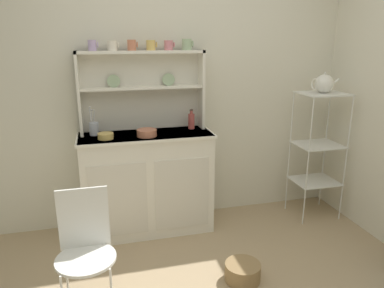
# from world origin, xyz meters

# --- Properties ---
(wall_back) EXTENTS (3.84, 0.05, 2.50)m
(wall_back) POSITION_xyz_m (0.00, 1.62, 1.25)
(wall_back) COLOR silver
(wall_back) RESTS_ON ground
(hutch_cabinet) EXTENTS (1.16, 0.45, 0.92)m
(hutch_cabinet) POSITION_xyz_m (-0.34, 1.37, 0.47)
(hutch_cabinet) COLOR white
(hutch_cabinet) RESTS_ON ground
(hutch_shelf_unit) EXTENTS (1.09, 0.18, 0.70)m
(hutch_shelf_unit) POSITION_xyz_m (-0.34, 1.53, 1.33)
(hutch_shelf_unit) COLOR silver
(hutch_shelf_unit) RESTS_ON hutch_cabinet
(bakers_rack) EXTENTS (0.42, 0.36, 1.23)m
(bakers_rack) POSITION_xyz_m (1.30, 1.26, 0.78)
(bakers_rack) COLOR silver
(bakers_rack) RESTS_ON ground
(wire_chair) EXTENTS (0.36, 0.36, 0.85)m
(wire_chair) POSITION_xyz_m (-0.86, 0.36, 0.52)
(wire_chair) COLOR white
(wire_chair) RESTS_ON ground
(floor_basket) EXTENTS (0.26, 0.26, 0.13)m
(floor_basket) POSITION_xyz_m (0.22, 0.44, 0.07)
(floor_basket) COLOR #93754C
(floor_basket) RESTS_ON ground
(cup_lilac_0) EXTENTS (0.08, 0.07, 0.09)m
(cup_lilac_0) POSITION_xyz_m (-0.73, 1.49, 1.66)
(cup_lilac_0) COLOR #B79ECC
(cup_lilac_0) RESTS_ON hutch_shelf_unit
(cup_cream_1) EXTENTS (0.09, 0.08, 0.08)m
(cup_cream_1) POSITION_xyz_m (-0.57, 1.49, 1.66)
(cup_cream_1) COLOR silver
(cup_cream_1) RESTS_ON hutch_shelf_unit
(cup_terracotta_2) EXTENTS (0.09, 0.07, 0.09)m
(cup_terracotta_2) POSITION_xyz_m (-0.41, 1.49, 1.66)
(cup_terracotta_2) COLOR #C67556
(cup_terracotta_2) RESTS_ON hutch_shelf_unit
(cup_gold_3) EXTENTS (0.09, 0.08, 0.08)m
(cup_gold_3) POSITION_xyz_m (-0.25, 1.49, 1.66)
(cup_gold_3) COLOR #DBB760
(cup_gold_3) RESTS_ON hutch_shelf_unit
(cup_rose_4) EXTENTS (0.09, 0.07, 0.08)m
(cup_rose_4) POSITION_xyz_m (-0.10, 1.49, 1.66)
(cup_rose_4) COLOR #D17A84
(cup_rose_4) RESTS_ON hutch_shelf_unit
(cup_sage_5) EXTENTS (0.10, 0.08, 0.09)m
(cup_sage_5) POSITION_xyz_m (0.06, 1.49, 1.66)
(cup_sage_5) COLOR #9EB78E
(cup_sage_5) RESTS_ON hutch_shelf_unit
(bowl_mixing_large) EXTENTS (0.13, 0.13, 0.05)m
(bowl_mixing_large) POSITION_xyz_m (-0.68, 1.29, 0.94)
(bowl_mixing_large) COLOR #DBB760
(bowl_mixing_large) RESTS_ON hutch_cabinet
(bowl_floral_medium) EXTENTS (0.17, 0.17, 0.06)m
(bowl_floral_medium) POSITION_xyz_m (-0.34, 1.29, 0.95)
(bowl_floral_medium) COLOR #C67556
(bowl_floral_medium) RESTS_ON hutch_cabinet
(jam_bottle) EXTENTS (0.06, 0.06, 0.18)m
(jam_bottle) POSITION_xyz_m (0.09, 1.45, 0.99)
(jam_bottle) COLOR #B74C47
(jam_bottle) RESTS_ON hutch_cabinet
(utensil_jar) EXTENTS (0.08, 0.08, 0.25)m
(utensil_jar) POSITION_xyz_m (-0.77, 1.45, 0.98)
(utensil_jar) COLOR #B2B7C6
(utensil_jar) RESTS_ON hutch_cabinet
(porcelain_teapot) EXTENTS (0.26, 0.17, 0.19)m
(porcelain_teapot) POSITION_xyz_m (1.30, 1.26, 1.31)
(porcelain_teapot) COLOR white
(porcelain_teapot) RESTS_ON bakers_rack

